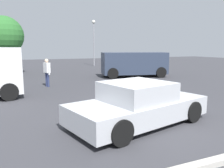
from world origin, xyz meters
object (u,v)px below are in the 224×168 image
Objects in this scene: suv_dark at (134,63)px; light_post_near at (94,34)px; dog at (143,94)px; sedan_foreground at (138,105)px; pedestrian at (47,70)px.

light_post_near is (0.69, 11.53, 2.82)m from suv_dark.
suv_dark reaches higher than dog.
light_post_near is at bearing 60.67° from sedan_foreground.
sedan_foreground is at bearing 80.21° from pedestrian.
suv_dark is (5.24, 9.78, 0.45)m from sedan_foreground.
sedan_foreground is 8.15× the size of dog.
dog is 8.02m from suv_dark.
suv_dark reaches higher than pedestrian.
sedan_foreground reaches higher than dog.
dog is 0.35× the size of pedestrian.
dog is at bearing 42.64° from sedan_foreground.
pedestrian is (-1.56, 7.76, 0.38)m from sedan_foreground.
dog is 0.11× the size of suv_dark.
dog is 6.15m from pedestrian.
sedan_foreground is 11.10m from suv_dark.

